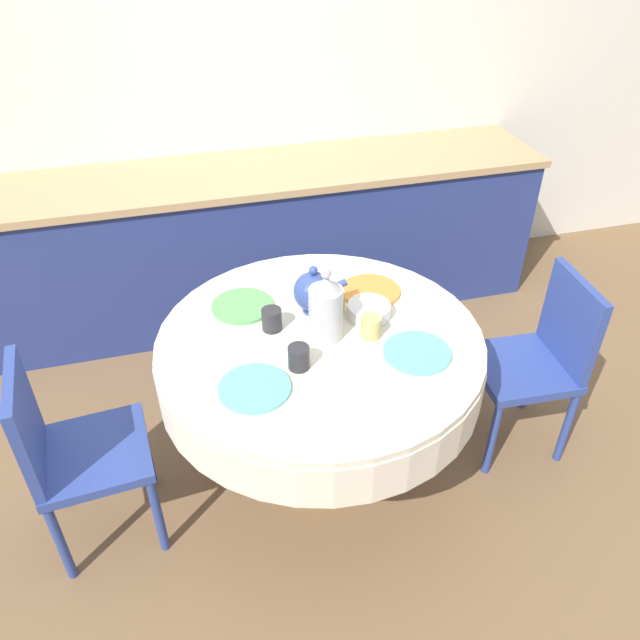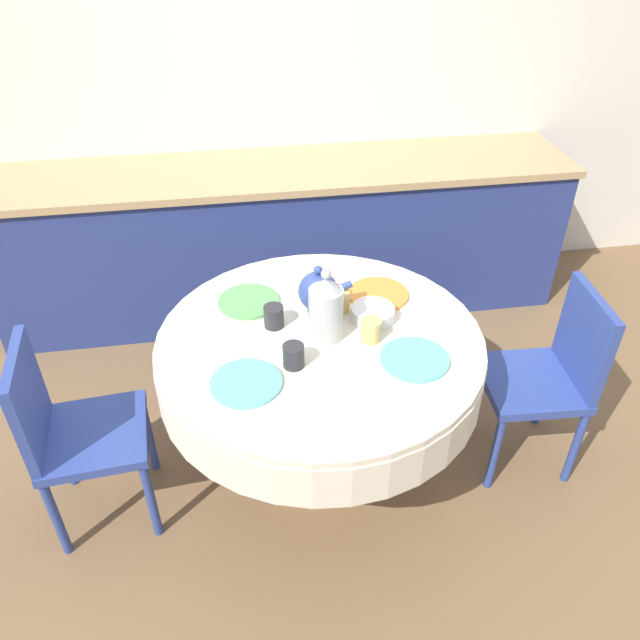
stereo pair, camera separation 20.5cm
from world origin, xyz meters
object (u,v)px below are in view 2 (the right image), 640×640
(chair_right, at_px, (71,429))
(coffee_carafe, at_px, (326,308))
(chair_left, at_px, (550,372))
(teapot, at_px, (319,291))

(chair_right, relative_size, coffee_carafe, 2.85)
(chair_left, xyz_separation_m, chair_right, (-1.94, -0.02, 0.00))
(chair_left, xyz_separation_m, coffee_carafe, (-0.95, 0.06, 0.39))
(chair_left, distance_m, chair_right, 1.94)
(chair_right, bearing_deg, teapot, 99.73)
(chair_right, relative_size, teapot, 3.86)
(chair_left, distance_m, teapot, 1.04)
(chair_right, bearing_deg, coffee_carafe, 90.08)
(coffee_carafe, distance_m, teapot, 0.18)
(chair_right, height_order, teapot, teapot)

